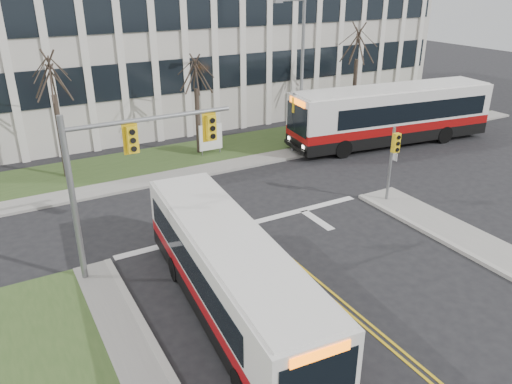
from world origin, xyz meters
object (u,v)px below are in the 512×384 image
at_px(streetlight, 300,66).
at_px(directory_sign, 211,138).
at_px(bus_cross, 391,116).
at_px(bus_main, 230,276).

relative_size(streetlight, directory_sign, 4.60).
bearing_deg(bus_cross, bus_main, -50.24).
distance_m(directory_sign, bus_main, 15.89).
distance_m(streetlight, directory_sign, 6.96).
xyz_separation_m(bus_main, bus_cross, (17.40, 11.19, 0.38)).
height_order(directory_sign, bus_main, bus_main).
relative_size(bus_main, bus_cross, 0.79).
bearing_deg(bus_main, bus_cross, 37.57).
distance_m(streetlight, bus_main, 18.09).
height_order(directory_sign, bus_cross, bus_cross).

